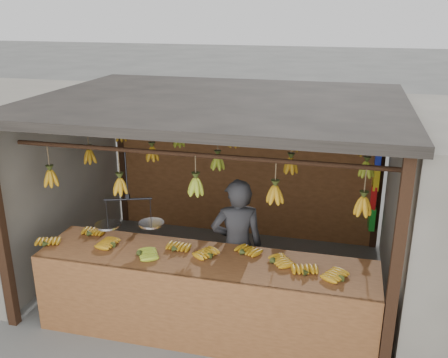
# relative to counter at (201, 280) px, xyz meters

# --- Properties ---
(ground) EXTENTS (80.00, 80.00, 0.00)m
(ground) POSITION_rel_counter_xyz_m (-0.13, 1.23, -0.71)
(ground) COLOR #5B5B57
(stall) EXTENTS (4.30, 3.30, 2.40)m
(stall) POSITION_rel_counter_xyz_m (-0.13, 1.56, 1.26)
(stall) COLOR black
(stall) RESTS_ON ground
(counter) EXTENTS (3.69, 0.82, 0.96)m
(counter) POSITION_rel_counter_xyz_m (0.00, 0.00, 0.00)
(counter) COLOR brown
(counter) RESTS_ON ground
(hanging_bananas) EXTENTS (3.63, 2.23, 0.38)m
(hanging_bananas) POSITION_rel_counter_xyz_m (-0.13, 1.23, 0.91)
(hanging_bananas) COLOR #B47C13
(hanging_bananas) RESTS_ON ground
(balance_scale) EXTENTS (0.72, 0.43, 0.86)m
(balance_scale) POSITION_rel_counter_xyz_m (-0.87, 0.23, 0.48)
(balance_scale) COLOR black
(balance_scale) RESTS_ON ground
(vendor) EXTENTS (0.69, 0.56, 1.63)m
(vendor) POSITION_rel_counter_xyz_m (0.25, 0.63, 0.10)
(vendor) COLOR #262628
(vendor) RESTS_ON ground
(bag_bundles) EXTENTS (0.08, 0.26, 1.30)m
(bag_bundles) POSITION_rel_counter_xyz_m (1.81, 2.58, 0.29)
(bag_bundles) COLOR #1426BF
(bag_bundles) RESTS_ON ground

